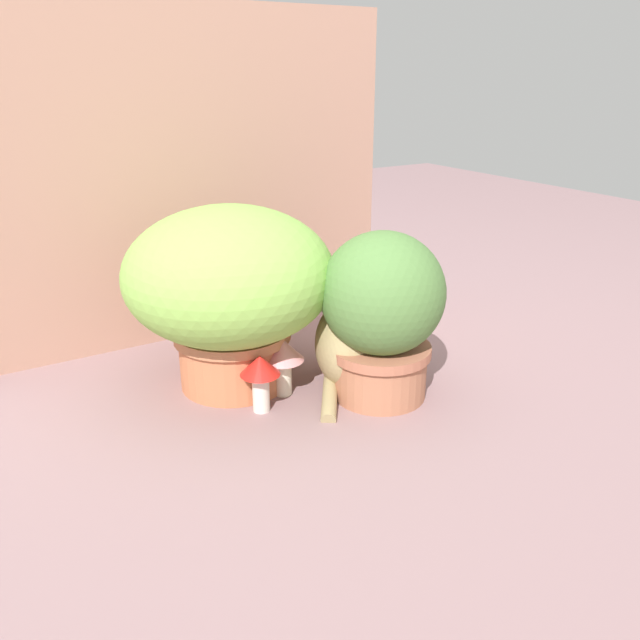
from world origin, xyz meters
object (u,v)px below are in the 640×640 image
at_px(cat, 349,336).
at_px(mushroom_ornament_pink, 282,355).
at_px(leafy_planter, 382,312).
at_px(grass_planter, 230,285).
at_px(mushroom_ornament_red, 260,372).

relative_size(cat, mushroom_ornament_pink, 2.20).
bearing_deg(mushroom_ornament_pink, leafy_planter, -32.50).
distance_m(leafy_planter, cat, 0.14).
bearing_deg(grass_planter, cat, -28.06).
distance_m(leafy_planter, mushroom_ornament_pink, 0.26).
xyz_separation_m(cat, mushroom_ornament_red, (-0.26, -0.03, -0.02)).
bearing_deg(leafy_planter, cat, 100.73).
height_order(grass_planter, mushroom_ornament_red, grass_planter).
xyz_separation_m(leafy_planter, mushroom_ornament_red, (-0.28, 0.08, -0.12)).
bearing_deg(cat, grass_planter, 151.94).
distance_m(mushroom_ornament_red, mushroom_ornament_pink, 0.10).
relative_size(cat, mushroom_ornament_red, 2.31).
relative_size(mushroom_ornament_red, mushroom_ornament_pink, 0.95).
height_order(cat, mushroom_ornament_pink, cat).
xyz_separation_m(cat, mushroom_ornament_pink, (-0.18, 0.02, -0.02)).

